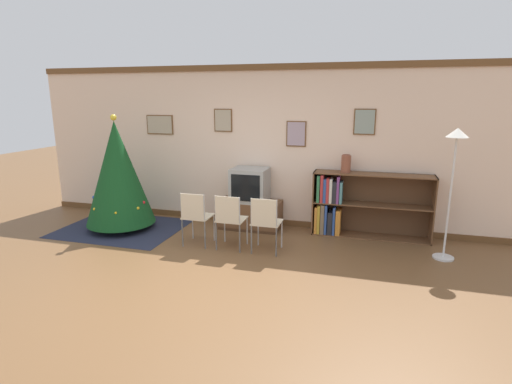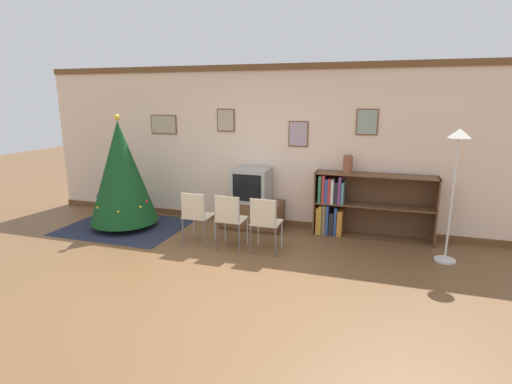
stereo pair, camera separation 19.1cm
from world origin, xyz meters
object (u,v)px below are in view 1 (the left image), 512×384
Objects in this scene: folding_chair_right at (265,221)px; vase at (346,163)px; folding_chair_center at (230,218)px; bookshelf at (349,205)px; folding_chair_left at (196,215)px; tv_console at (250,214)px; standing_lamp at (454,160)px; television at (250,185)px; christmas_tree at (118,173)px.

vase is at bearing 47.88° from folding_chair_right.
folding_chair_center is 1.98m from bookshelf.
bookshelf is (2.16, 1.12, 0.02)m from folding_chair_left.
tv_console is 1.18m from folding_chair_right.
folding_chair_center is at bearing -144.14° from vase.
folding_chair_right is 0.45× the size of bookshelf.
vase is (1.01, 1.12, 0.69)m from folding_chair_right.
bookshelf is at bearing 27.48° from folding_chair_left.
standing_lamp is (3.49, 0.48, 0.90)m from folding_chair_left.
tv_console is at bearing 169.51° from standing_lamp.
television reaches higher than folding_chair_center.
christmas_tree is 2.18m from folding_chair_center.
folding_chair_right is (0.53, -1.02, -0.28)m from television.
tv_console is 1.26× the size of folding_chair_right.
folding_chair_left and folding_chair_center have the same top height.
christmas_tree is 3.81m from bookshelf.
standing_lamp is at bearing 11.18° from folding_chair_right.
vase reaches higher than folding_chair_left.
folding_chair_center is 0.46× the size of standing_lamp.
tv_console is at bearing 62.49° from folding_chair_left.
vase is at bearing 3.31° from tv_console.
christmas_tree reaches higher than standing_lamp.
christmas_tree is 2.32× the size of folding_chair_left.
television is at bearing -176.60° from vase.
vase reaches higher than tv_console.
christmas_tree reaches higher than television.
bookshelf is (3.71, 0.73, -0.46)m from christmas_tree.
television is at bearing 169.56° from standing_lamp.
tv_console is 3.22m from standing_lamp.
tv_console is 0.58× the size of standing_lamp.
christmas_tree is 1.04× the size of bookshelf.
folding_chair_center is at bearing -90.00° from television.
standing_lamp is (2.96, -0.54, 0.62)m from television.
bookshelf reaches higher than folding_chair_right.
folding_chair_left is at bearing -151.77° from vase.
christmas_tree is 1.67m from folding_chair_left.
folding_chair_right is at bearing 0.00° from folding_chair_left.
vase reaches higher than television.
christmas_tree reaches higher than tv_console.
standing_lamp is at bearing -10.44° from television.
bookshelf is at bearing 34.64° from folding_chair_center.
vase is at bearing 35.86° from folding_chair_center.
christmas_tree is at bearing 169.21° from folding_chair_center.
folding_chair_left is 3.64m from standing_lamp.
television is at bearing -90.00° from tv_console.
christmas_tree reaches higher than folding_chair_center.
television is at bearing 62.43° from folding_chair_left.
vase is (1.54, 0.09, 0.42)m from television.
standing_lamp is at bearing -10.49° from tv_console.
television is (0.00, -0.00, 0.51)m from tv_console.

